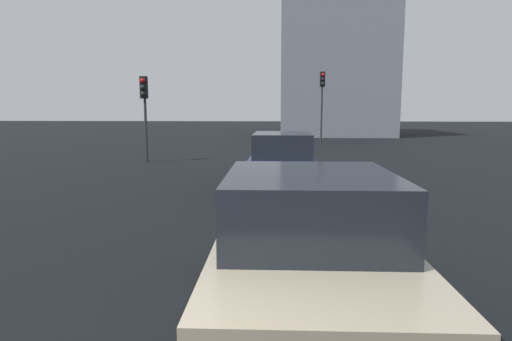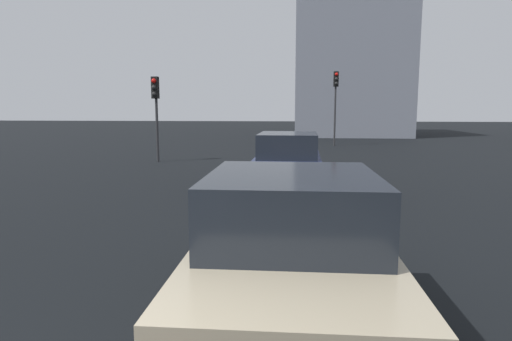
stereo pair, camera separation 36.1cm
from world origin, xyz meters
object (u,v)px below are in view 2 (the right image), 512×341
(car_navy_left_lead, at_px, (288,162))
(traffic_light_near_left, at_px, (336,93))
(car_beige_left_second, at_px, (292,250))
(traffic_light_near_right, at_px, (156,101))

(car_navy_left_lead, xyz_separation_m, traffic_light_near_left, (14.94, -2.44, 2.44))
(traffic_light_near_left, bearing_deg, car_navy_left_lead, -17.21)
(car_beige_left_second, relative_size, traffic_light_near_left, 0.95)
(car_navy_left_lead, xyz_separation_m, traffic_light_near_right, (5.85, 5.71, 1.81))
(car_navy_left_lead, xyz_separation_m, car_beige_left_second, (-7.58, -0.24, 0.01))
(traffic_light_near_left, bearing_deg, car_beige_left_second, -13.51)
(car_beige_left_second, xyz_separation_m, traffic_light_near_left, (22.52, -2.20, 2.44))
(car_navy_left_lead, bearing_deg, traffic_light_near_left, -8.76)
(car_beige_left_second, height_order, traffic_light_near_right, traffic_light_near_right)
(car_navy_left_lead, distance_m, car_beige_left_second, 7.58)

